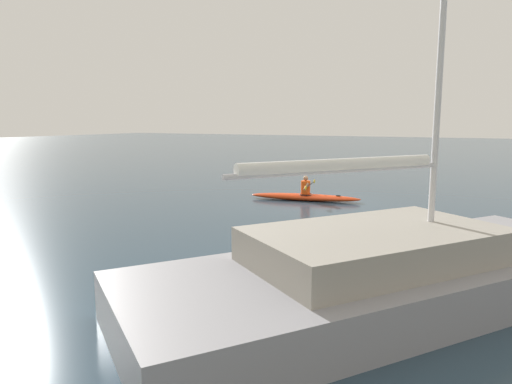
{
  "coord_description": "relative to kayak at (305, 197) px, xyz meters",
  "views": [
    {
      "loc": [
        -6.2,
        17.86,
        3.35
      ],
      "look_at": [
        0.19,
        5.38,
        1.16
      ],
      "focal_mm": 32.31,
      "sensor_mm": 36.0,
      "label": 1
    }
  ],
  "objects": [
    {
      "name": "kayaker",
      "position": [
        -0.04,
        -0.01,
        0.46
      ],
      "size": [
        0.64,
        2.45,
        0.77
      ],
      "color": "#E04C14",
      "rests_on": "kayak"
    },
    {
      "name": "sailboat_white_sloop",
      "position": [
        -5.46,
        9.49,
        0.45
      ],
      "size": [
        8.81,
        10.33,
        12.04
      ],
      "color": "gray",
      "rests_on": "ground"
    },
    {
      "name": "ground_plane",
      "position": [
        -0.7,
        0.15,
        -0.14
      ],
      "size": [
        160.0,
        160.0,
        0.0
      ],
      "primitive_type": "plane",
      "color": "#283D4C"
    },
    {
      "name": "kayak",
      "position": [
        0.0,
        0.0,
        0.0
      ],
      "size": [
        4.71,
        1.54,
        0.28
      ],
      "color": "red",
      "rests_on": "ground"
    }
  ]
}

